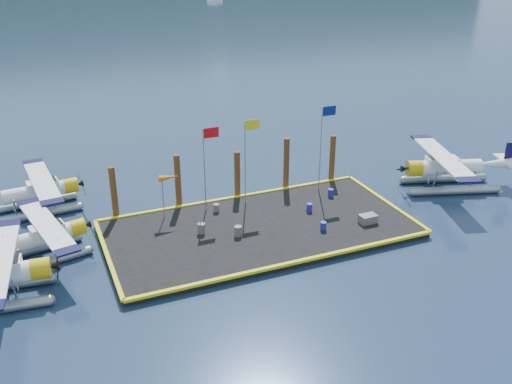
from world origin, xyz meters
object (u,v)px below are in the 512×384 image
(windsock, at_px, (169,178))
(piling_1, at_px, (178,183))
(drum_1, at_px, (323,226))
(flagpole_yellow, at_px, (248,149))
(drum_3, at_px, (238,231))
(crate, at_px, (368,219))
(flagpole_red, at_px, (207,157))
(seaplane_b, at_px, (43,239))
(piling_2, at_px, (237,176))
(piling_0, at_px, (114,194))
(drum_0, at_px, (201,228))
(drum_2, at_px, (309,207))
(drum_4, at_px, (331,193))
(flagpole_blue, at_px, (324,136))
(piling_3, at_px, (286,165))
(seaplane_d, at_px, (446,170))
(seaplane_c, at_px, (38,194))
(piling_4, at_px, (332,160))
(drum_5, at_px, (216,208))

(windsock, distance_m, piling_1, 2.21)
(drum_1, bearing_deg, flagpole_yellow, 117.11)
(drum_1, xyz_separation_m, drum_3, (-5.46, 1.41, 0.06))
(crate, distance_m, flagpole_red, 11.67)
(seaplane_b, xyz_separation_m, piling_2, (13.96, 3.46, 0.57))
(crate, relative_size, piling_0, 0.28)
(piling_0, bearing_deg, drum_0, -45.64)
(flagpole_red, distance_m, piling_2, 4.07)
(seaplane_b, relative_size, drum_2, 15.16)
(crate, xyz_separation_m, windsock, (-11.98, 6.07, 2.54))
(flagpole_yellow, distance_m, piling_0, 9.67)
(drum_1, xyz_separation_m, drum_4, (3.09, 4.46, 0.01))
(flagpole_yellow, distance_m, flagpole_blue, 6.00)
(windsock, xyz_separation_m, piling_2, (5.53, 1.60, -1.33))
(drum_0, height_order, drum_1, drum_0)
(flagpole_yellow, bearing_deg, seaplane_b, -172.52)
(drum_2, height_order, flagpole_yellow, flagpole_yellow)
(piling_1, xyz_separation_m, piling_3, (8.50, 0.00, 0.05))
(crate, xyz_separation_m, piling_0, (-15.46, 7.67, 1.32))
(seaplane_d, distance_m, drum_1, 12.86)
(flagpole_red, xyz_separation_m, flagpole_blue, (8.99, -0.00, 0.29))
(drum_2, bearing_deg, piling_0, 160.11)
(seaplane_c, bearing_deg, flagpole_blue, 70.26)
(drum_0, xyz_separation_m, piling_2, (4.35, 4.76, 1.16))
(flagpole_blue, bearing_deg, seaplane_b, -174.73)
(crate, xyz_separation_m, piling_4, (1.54, 7.67, 1.32))
(drum_4, bearing_deg, flagpole_blue, 93.14)
(windsock, height_order, piling_3, piling_3)
(seaplane_d, bearing_deg, drum_0, 108.87)
(drum_5, bearing_deg, piling_4, 11.44)
(flagpole_blue, xyz_separation_m, piling_2, (-6.20, 1.60, -2.79))
(drum_5, relative_size, crate, 0.50)
(drum_0, bearing_deg, seaplane_c, 138.54)
(drum_3, relative_size, piling_4, 0.17)
(piling_0, bearing_deg, drum_3, -41.82)
(drum_2, height_order, piling_1, piling_1)
(drum_3, bearing_deg, seaplane_b, 167.66)
(piling_4, bearing_deg, piling_2, 180.00)
(piling_0, bearing_deg, flagpole_yellow, -9.86)
(flagpole_red, xyz_separation_m, piling_1, (-1.71, 1.60, -2.30))
(drum_2, xyz_separation_m, drum_5, (-6.05, 2.47, -0.00))
(drum_5, bearing_deg, piling_1, 134.81)
(drum_0, xyz_separation_m, drum_4, (10.62, 1.80, -0.05))
(seaplane_d, xyz_separation_m, flagpole_blue, (-9.43, 2.72, 3.10))
(drum_3, distance_m, piling_2, 6.53)
(piling_2, bearing_deg, windsock, -163.85)
(piling_0, bearing_deg, piling_3, 0.00)
(seaplane_c, xyz_separation_m, drum_0, (9.40, -8.31, -0.66))
(seaplane_b, relative_size, drum_4, 14.94)
(drum_1, distance_m, windsock, 10.78)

